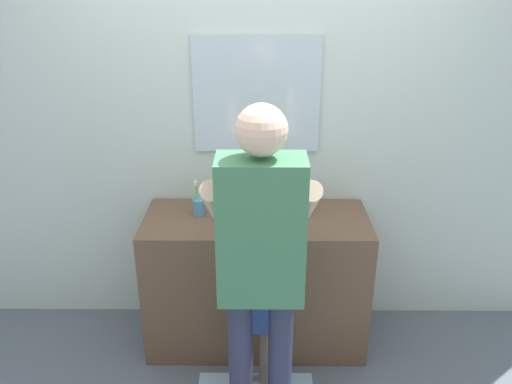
{
  "coord_description": "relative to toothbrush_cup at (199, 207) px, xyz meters",
  "views": [
    {
      "loc": [
        0.02,
        -2.37,
        2.14
      ],
      "look_at": [
        0.0,
        0.15,
        1.07
      ],
      "focal_mm": 36.3,
      "sensor_mm": 36.0,
      "label": 1
    }
  ],
  "objects": [
    {
      "name": "toothbrush_cup",
      "position": [
        0.0,
        0.0,
        0.0
      ],
      "size": [
        0.07,
        0.07,
        0.21
      ],
      "color": "#4C8EB2",
      "rests_on": "vanity_cabinet"
    },
    {
      "name": "faucet",
      "position": [
        0.33,
        0.16,
        0.03
      ],
      "size": [
        0.18,
        0.14,
        0.18
      ],
      "color": "#B7BABF",
      "rests_on": "vanity_cabinet"
    },
    {
      "name": "sink_basin",
      "position": [
        0.33,
        -0.07,
        0.01
      ],
      "size": [
        0.39,
        0.39,
        0.11
      ],
      "color": "silver",
      "rests_on": "vanity_cabinet"
    },
    {
      "name": "back_wall",
      "position": [
        0.33,
        0.27,
        0.46
      ],
      "size": [
        4.4,
        0.1,
        2.7
      ],
      "color": "silver",
      "rests_on": "ground"
    },
    {
      "name": "adult_parent",
      "position": [
        0.36,
        -0.7,
        0.11
      ],
      "size": [
        0.52,
        0.55,
        1.67
      ],
      "color": "#2D334C",
      "rests_on": "ground"
    },
    {
      "name": "vanity_cabinet",
      "position": [
        0.33,
        -0.05,
        -0.47
      ],
      "size": [
        1.3,
        0.54,
        0.84
      ],
      "primitive_type": "cube",
      "color": "brown",
      "rests_on": "ground"
    },
    {
      "name": "child_toddler",
      "position": [
        0.33,
        -0.45,
        -0.39
      ],
      "size": [
        0.26,
        0.26,
        0.84
      ],
      "color": "#6B5B4C",
      "rests_on": "ground"
    },
    {
      "name": "soap_bottle",
      "position": [
        0.63,
        0.01,
        0.02
      ],
      "size": [
        0.06,
        0.06,
        0.16
      ],
      "color": "#66B2D1",
      "rests_on": "vanity_cabinet"
    },
    {
      "name": "ground_plane",
      "position": [
        0.33,
        -0.35,
        -0.89
      ],
      "size": [
        14.0,
        14.0,
        0.0
      ],
      "primitive_type": "plane",
      "color": "slate"
    }
  ]
}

